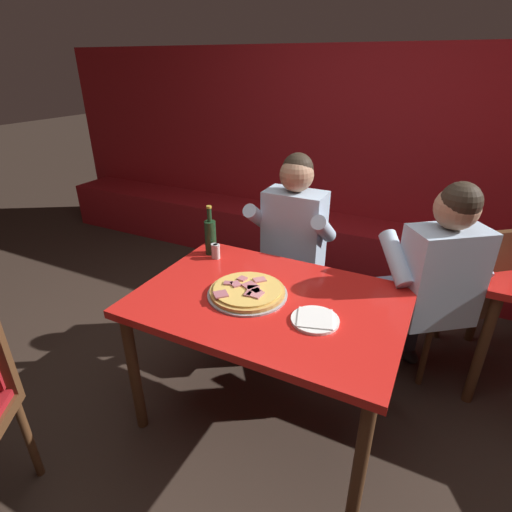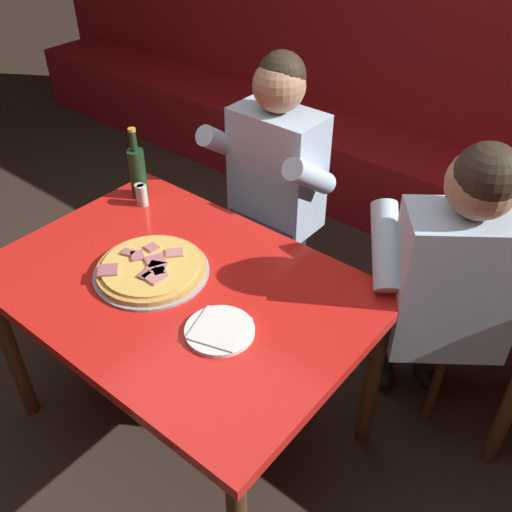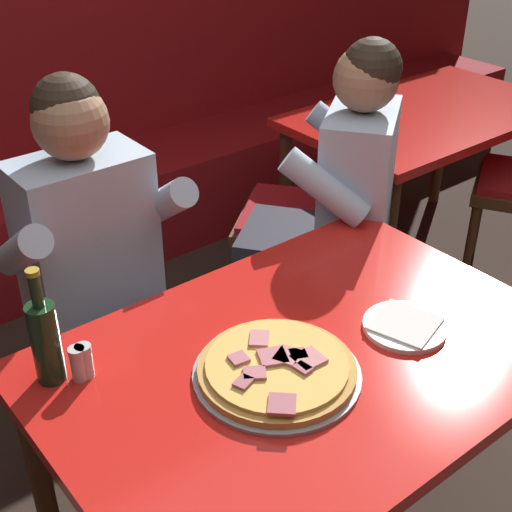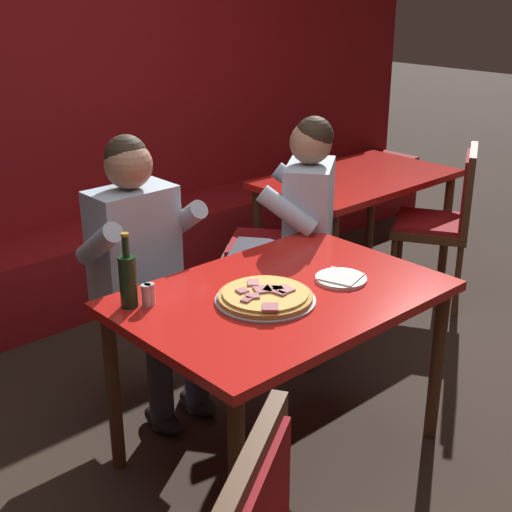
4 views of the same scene
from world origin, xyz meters
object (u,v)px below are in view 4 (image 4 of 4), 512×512
beer_bottle (128,279)px  main_dining_table (282,311)px  diner_seated_blue_shirt (146,265)px  shaker_red_pepper_flakes (146,296)px  plate_white_paper (341,278)px  pizza (265,297)px  shaker_black_pepper (150,295)px  diner_standing_companion (292,227)px  background_dining_table (357,190)px  dining_chair_near_right (445,214)px  dining_chair_near_left (281,235)px

beer_bottle → main_dining_table: bearing=-29.9°
diner_seated_blue_shirt → beer_bottle: bearing=-130.6°
shaker_red_pepper_flakes → diner_seated_blue_shirt: (0.28, 0.43, -0.08)m
plate_white_paper → beer_bottle: (-0.77, 0.38, 0.10)m
pizza → diner_seated_blue_shirt: size_ratio=0.30×
main_dining_table → beer_bottle: size_ratio=4.29×
shaker_black_pepper → diner_standing_companion: (1.11, 0.35, -0.08)m
plate_white_paper → diner_seated_blue_shirt: diner_seated_blue_shirt is taller
pizza → main_dining_table: bearing=10.3°
diner_standing_companion → background_dining_table: (0.89, 0.31, -0.05)m
pizza → beer_bottle: bearing=142.2°
main_dining_table → pizza: size_ratio=3.23×
shaker_black_pepper → shaker_red_pepper_flakes: 0.02m
beer_bottle → dining_chair_near_right: bearing=3.0°
shaker_black_pepper → main_dining_table: bearing=-29.5°
shaker_black_pepper → shaker_red_pepper_flakes: (-0.02, 0.00, 0.00)m
main_dining_table → dining_chair_near_left: (0.81, 0.82, -0.10)m
shaker_red_pepper_flakes → background_dining_table: bearing=18.2°
pizza → beer_bottle: beer_bottle is taller
dining_chair_near_left → shaker_black_pepper: bearing=-155.5°
dining_chair_near_right → plate_white_paper: bearing=-162.0°
plate_white_paper → dining_chair_near_left: size_ratio=0.22×
dining_chair_near_left → diner_seated_blue_shirt: bearing=-171.9°
main_dining_table → shaker_black_pepper: size_ratio=14.58×
background_dining_table → diner_standing_companion: bearing=-160.6°
plate_white_paper → background_dining_table: plate_white_paper is taller
diner_standing_companion → background_dining_table: size_ratio=1.03×
pizza → dining_chair_near_right: bearing=12.9°
dining_chair_near_right → background_dining_table: bearing=115.0°
shaker_red_pepper_flakes → dining_chair_near_right: (2.25, 0.16, -0.22)m
shaker_red_pepper_flakes → background_dining_table: (2.01, 0.66, -0.13)m
beer_bottle → background_dining_table: (2.06, 0.62, -0.20)m
diner_standing_companion → diner_seated_blue_shirt: bearing=174.6°
plate_white_paper → shaker_red_pepper_flakes: 0.79m
main_dining_table → diner_standing_companion: (0.66, 0.60, 0.04)m
beer_bottle → dining_chair_near_left: 1.45m
main_dining_table → diner_seated_blue_shirt: 0.71m
diner_seated_blue_shirt → background_dining_table: 1.75m
beer_bottle → shaker_black_pepper: 0.10m
dining_chair_near_left → beer_bottle: bearing=-158.1°
main_dining_table → diner_standing_companion: size_ratio=0.98×
pizza → diner_standing_companion: 0.99m
diner_seated_blue_shirt → diner_standing_companion: bearing=-5.4°
dining_chair_near_right → pizza: bearing=-167.1°
beer_bottle → diner_standing_companion: bearing=14.7°
diner_standing_companion → background_dining_table: 0.94m
shaker_red_pepper_flakes → background_dining_table: size_ratio=0.07×
shaker_red_pepper_flakes → pizza: bearing=-37.5°
main_dining_table → pizza: 0.15m
beer_bottle → diner_seated_blue_shirt: (0.33, 0.39, -0.15)m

